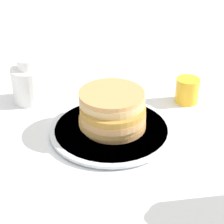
# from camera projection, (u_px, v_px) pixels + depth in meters

# --- Properties ---
(ground_plane) EXTENTS (4.00, 4.00, 0.00)m
(ground_plane) POSITION_uv_depth(u_px,v_px,m) (111.00, 132.00, 0.87)
(ground_plane) COLOR white
(plate) EXTENTS (0.29, 0.29, 0.01)m
(plate) POSITION_uv_depth(u_px,v_px,m) (112.00, 129.00, 0.87)
(plate) COLOR silver
(plate) RESTS_ON ground_plane
(pancake_stack) EXTENTS (0.16, 0.16, 0.09)m
(pancake_stack) POSITION_uv_depth(u_px,v_px,m) (112.00, 111.00, 0.85)
(pancake_stack) COLOR tan
(pancake_stack) RESTS_ON plate
(juice_glass) EXTENTS (0.06, 0.06, 0.07)m
(juice_glass) POSITION_uv_depth(u_px,v_px,m) (187.00, 90.00, 0.98)
(juice_glass) COLOR yellow
(juice_glass) RESTS_ON ground_plane
(cream_jug) EXTENTS (0.09, 0.09, 0.12)m
(cream_jug) POSITION_uv_depth(u_px,v_px,m) (29.00, 83.00, 0.98)
(cream_jug) COLOR white
(cream_jug) RESTS_ON ground_plane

